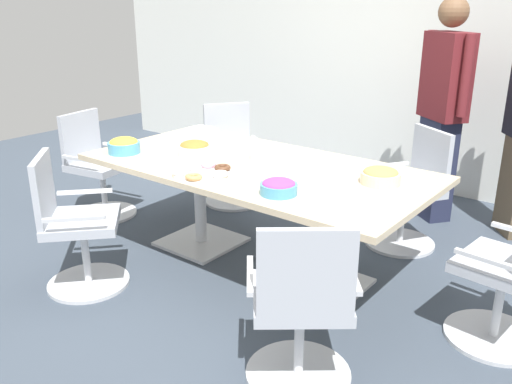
{
  "coord_description": "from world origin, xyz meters",
  "views": [
    {
      "loc": [
        2.19,
        -2.79,
        1.82
      ],
      "look_at": [
        0.0,
        0.0,
        0.55
      ],
      "focal_mm": 37.72,
      "sensor_mm": 36.0,
      "label": 1
    }
  ],
  "objects_px": {
    "conference_table": "(256,182)",
    "person_standing_0": "(442,108)",
    "office_chair_2": "(231,159)",
    "office_chair_5": "(301,313)",
    "office_chair_4": "(74,230)",
    "snack_bowl_chips_yellow": "(124,145)",
    "napkin_pile": "(201,132)",
    "plate_stack": "(266,156)",
    "office_chair_1": "(410,195)",
    "office_chair_3": "(97,171)",
    "donut_platter": "(202,172)",
    "snack_bowl_cookies": "(380,176)",
    "snack_bowl_pretzels": "(195,148)",
    "snack_bowl_candy_mix": "(279,187)"
  },
  "relations": [
    {
      "from": "conference_table",
      "to": "person_standing_0",
      "type": "relative_size",
      "value": 1.3
    },
    {
      "from": "office_chair_2",
      "to": "office_chair_5",
      "type": "bearing_deg",
      "value": 82.89
    },
    {
      "from": "office_chair_4",
      "to": "office_chair_5",
      "type": "distance_m",
      "value": 1.72
    },
    {
      "from": "snack_bowl_chips_yellow",
      "to": "napkin_pile",
      "type": "xyz_separation_m",
      "value": [
        0.09,
        0.72,
        -0.02
      ]
    },
    {
      "from": "person_standing_0",
      "to": "plate_stack",
      "type": "bearing_deg",
      "value": 102.14
    },
    {
      "from": "office_chair_1",
      "to": "office_chair_3",
      "type": "bearing_deg",
      "value": 57.49
    },
    {
      "from": "donut_platter",
      "to": "plate_stack",
      "type": "bearing_deg",
      "value": 80.59
    },
    {
      "from": "donut_platter",
      "to": "plate_stack",
      "type": "height_order",
      "value": "donut_platter"
    },
    {
      "from": "office_chair_2",
      "to": "donut_platter",
      "type": "distance_m",
      "value": 1.58
    },
    {
      "from": "person_standing_0",
      "to": "snack_bowl_chips_yellow",
      "type": "distance_m",
      "value": 2.61
    },
    {
      "from": "office_chair_1",
      "to": "plate_stack",
      "type": "distance_m",
      "value": 1.19
    },
    {
      "from": "snack_bowl_cookies",
      "to": "office_chair_5",
      "type": "bearing_deg",
      "value": -82.75
    },
    {
      "from": "office_chair_3",
      "to": "snack_bowl_pretzels",
      "type": "relative_size",
      "value": 3.8
    },
    {
      "from": "office_chair_4",
      "to": "person_standing_0",
      "type": "bearing_deg",
      "value": 104.88
    },
    {
      "from": "office_chair_5",
      "to": "snack_bowl_chips_yellow",
      "type": "distance_m",
      "value": 2.05
    },
    {
      "from": "snack_bowl_cookies",
      "to": "conference_table",
      "type": "bearing_deg",
      "value": -169.26
    },
    {
      "from": "office_chair_3",
      "to": "donut_platter",
      "type": "bearing_deg",
      "value": 69.05
    },
    {
      "from": "conference_table",
      "to": "snack_bowl_cookies",
      "type": "relative_size",
      "value": 9.81
    },
    {
      "from": "office_chair_2",
      "to": "snack_bowl_cookies",
      "type": "bearing_deg",
      "value": 103.47
    },
    {
      "from": "snack_bowl_cookies",
      "to": "snack_bowl_pretzels",
      "type": "distance_m",
      "value": 1.37
    },
    {
      "from": "snack_bowl_chips_yellow",
      "to": "donut_platter",
      "type": "bearing_deg",
      "value": -1.98
    },
    {
      "from": "snack_bowl_cookies",
      "to": "plate_stack",
      "type": "height_order",
      "value": "snack_bowl_cookies"
    },
    {
      "from": "conference_table",
      "to": "snack_bowl_candy_mix",
      "type": "xyz_separation_m",
      "value": [
        0.47,
        -0.39,
        0.17
      ]
    },
    {
      "from": "napkin_pile",
      "to": "snack_bowl_chips_yellow",
      "type": "bearing_deg",
      "value": -97.32
    },
    {
      "from": "office_chair_1",
      "to": "snack_bowl_chips_yellow",
      "type": "bearing_deg",
      "value": 71.99
    },
    {
      "from": "donut_platter",
      "to": "plate_stack",
      "type": "distance_m",
      "value": 0.57
    },
    {
      "from": "donut_platter",
      "to": "snack_bowl_cookies",
      "type": "bearing_deg",
      "value": 29.23
    },
    {
      "from": "office_chair_2",
      "to": "snack_bowl_pretzels",
      "type": "height_order",
      "value": "office_chair_2"
    },
    {
      "from": "conference_table",
      "to": "person_standing_0",
      "type": "xyz_separation_m",
      "value": [
        0.66,
        1.67,
        0.35
      ]
    },
    {
      "from": "snack_bowl_candy_mix",
      "to": "napkin_pile",
      "type": "distance_m",
      "value": 1.53
    },
    {
      "from": "office_chair_3",
      "to": "plate_stack",
      "type": "xyz_separation_m",
      "value": [
        1.65,
        0.27,
        0.36
      ]
    },
    {
      "from": "snack_bowl_chips_yellow",
      "to": "donut_platter",
      "type": "xyz_separation_m",
      "value": [
        0.82,
        -0.03,
        -0.04
      ]
    },
    {
      "from": "conference_table",
      "to": "office_chair_5",
      "type": "height_order",
      "value": "office_chair_5"
    },
    {
      "from": "office_chair_4",
      "to": "donut_platter",
      "type": "relative_size",
      "value": 2.33
    },
    {
      "from": "plate_stack",
      "to": "snack_bowl_candy_mix",
      "type": "bearing_deg",
      "value": -47.16
    },
    {
      "from": "napkin_pile",
      "to": "office_chair_2",
      "type": "bearing_deg",
      "value": 103.84
    },
    {
      "from": "office_chair_1",
      "to": "snack_bowl_pretzels",
      "type": "bearing_deg",
      "value": 74.7
    },
    {
      "from": "conference_table",
      "to": "snack_bowl_chips_yellow",
      "type": "distance_m",
      "value": 1.04
    },
    {
      "from": "office_chair_3",
      "to": "donut_platter",
      "type": "distance_m",
      "value": 1.63
    },
    {
      "from": "person_standing_0",
      "to": "snack_bowl_pretzels",
      "type": "relative_size",
      "value": 7.74
    },
    {
      "from": "snack_bowl_chips_yellow",
      "to": "office_chair_3",
      "type": "bearing_deg",
      "value": 160.74
    },
    {
      "from": "office_chair_3",
      "to": "snack_bowl_candy_mix",
      "type": "relative_size",
      "value": 4.11
    },
    {
      "from": "snack_bowl_cookies",
      "to": "snack_bowl_pretzels",
      "type": "xyz_separation_m",
      "value": [
        -1.35,
        -0.25,
        0.0
      ]
    },
    {
      "from": "snack_bowl_chips_yellow",
      "to": "snack_bowl_candy_mix",
      "type": "bearing_deg",
      "value": -0.94
    },
    {
      "from": "conference_table",
      "to": "person_standing_0",
      "type": "distance_m",
      "value": 1.83
    },
    {
      "from": "conference_table",
      "to": "office_chair_4",
      "type": "bearing_deg",
      "value": -126.32
    },
    {
      "from": "office_chair_2",
      "to": "plate_stack",
      "type": "height_order",
      "value": "office_chair_2"
    },
    {
      "from": "snack_bowl_candy_mix",
      "to": "plate_stack",
      "type": "distance_m",
      "value": 0.76
    },
    {
      "from": "conference_table",
      "to": "napkin_pile",
      "type": "bearing_deg",
      "value": 157.31
    },
    {
      "from": "conference_table",
      "to": "napkin_pile",
      "type": "distance_m",
      "value": 0.95
    }
  ]
}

